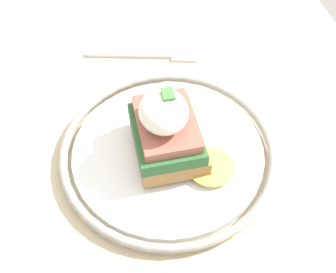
{
  "coord_description": "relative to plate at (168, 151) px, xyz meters",
  "views": [
    {
      "loc": [
        0.3,
        -0.02,
        1.15
      ],
      "look_at": [
        0.02,
        0.04,
        0.79
      ],
      "focal_mm": 45.0,
      "sensor_mm": 36.0,
      "label": 1
    }
  ],
  "objects": [
    {
      "name": "dining_table",
      "position": [
        -0.02,
        -0.04,
        -0.13
      ],
      "size": [
        1.1,
        0.7,
        0.75
      ],
      "color": "#C6B28E",
      "rests_on": "ground_plane"
    },
    {
      "name": "sandwich",
      "position": [
        0.0,
        -0.0,
        0.04
      ],
      "size": [
        0.11,
        0.1,
        0.09
      ],
      "color": "#9E703D",
      "rests_on": "plate"
    },
    {
      "name": "fork",
      "position": [
        -0.17,
        0.01,
        -0.01
      ],
      "size": [
        0.05,
        0.16,
        0.0
      ],
      "color": "silver",
      "rests_on": "dining_table"
    },
    {
      "name": "plate",
      "position": [
        0.0,
        0.0,
        0.0
      ],
      "size": [
        0.25,
        0.25,
        0.02
      ],
      "color": "white",
      "rests_on": "dining_table"
    }
  ]
}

